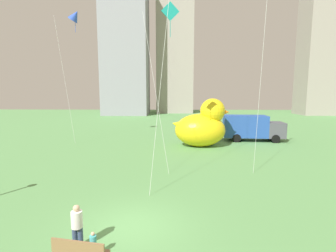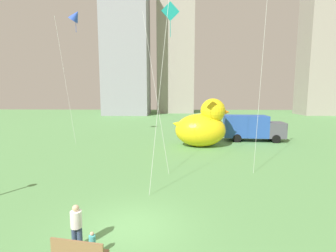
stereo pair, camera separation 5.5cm
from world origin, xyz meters
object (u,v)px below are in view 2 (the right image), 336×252
person_adult (76,224)px  kite_blue (75,16)px  box_truck (252,128)px  kite_teal (169,18)px  park_bench (79,251)px  person_child (92,243)px  giant_inflatable_duck (202,126)px

person_adult → kite_blue: bearing=110.2°
box_truck → kite_blue: (-19.36, -0.07, 12.07)m
kite_teal → kite_blue: size_ratio=0.81×
park_bench → person_child: park_bench is taller
kite_blue → person_child: bearing=-68.5°
park_bench → giant_inflatable_duck: size_ratio=0.31×
park_bench → person_adult: size_ratio=1.14×
person_adult → kite_teal: size_ratio=0.14×
park_bench → kite_blue: (-7.68, 20.65, 13.05)m
person_adult → kite_blue: size_ratio=0.11×
person_child → box_truck: (11.38, 20.33, 0.96)m
person_child → kite_blue: 25.38m
park_bench → person_child: bearing=53.1°
box_truck → kite_blue: size_ratio=0.47×
person_adult → kite_blue: 24.58m
person_child → box_truck: box_truck is taller
giant_inflatable_duck → kite_blue: kite_blue is taller
person_adult → person_child: 0.93m
park_bench → person_adult: bearing=114.9°
person_child → kite_teal: bearing=77.5°
giant_inflatable_duck → person_child: bearing=-107.6°
person_child → kite_blue: kite_blue is taller
park_bench → giant_inflatable_duck: 18.67m
kite_blue → giant_inflatable_duck: bearing=-12.4°
person_adult → box_truck: 23.24m
kite_blue → box_truck: bearing=0.2°
person_child → person_adult: bearing=145.5°
park_bench → box_truck: 23.80m
giant_inflatable_duck → kite_blue: bearing=167.6°
person_child → box_truck: size_ratio=0.13×
person_adult → person_child: bearing=-34.5°
box_truck → kite_teal: size_ratio=0.58×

